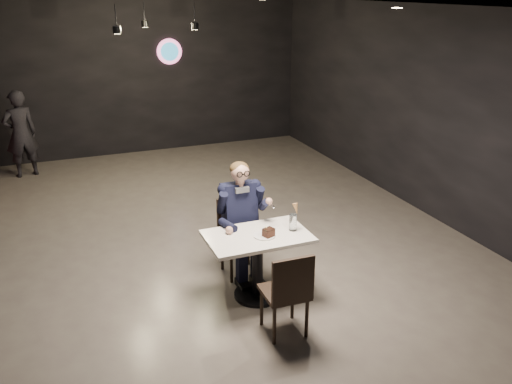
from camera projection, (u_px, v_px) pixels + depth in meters
name	position (u px, v px, depth m)	size (l,w,h in m)	color
floor	(196.00, 241.00, 7.33)	(9.00, 9.00, 0.00)	slate
wall_sign	(169.00, 51.00, 10.76)	(0.50, 0.06, 0.50)	pink
pendant_lights	(152.00, 11.00, 8.03)	(1.40, 1.20, 0.36)	black
main_table	(257.00, 266.00, 5.90)	(1.10, 0.70, 0.75)	white
chair_far	(240.00, 238.00, 6.35)	(0.42, 0.46, 0.92)	black
chair_near	(284.00, 290.00, 5.27)	(0.42, 0.46, 0.92)	black
seated_man	(240.00, 218.00, 6.26)	(0.60, 0.80, 1.44)	black
dessert_plate	(265.00, 236.00, 5.73)	(0.24, 0.24, 0.01)	white
cake_slice	(269.00, 233.00, 5.70)	(0.11, 0.09, 0.08)	black
mint_leaf	(268.00, 231.00, 5.65)	(0.06, 0.04, 0.01)	#2D8A3E
sundae_glass	(293.00, 222.00, 5.84)	(0.08, 0.08, 0.18)	silver
wafer_cone	(296.00, 209.00, 5.82)	(0.06, 0.06, 0.12)	#BD7F4D
passerby	(21.00, 134.00, 9.56)	(0.57, 0.37, 1.55)	black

